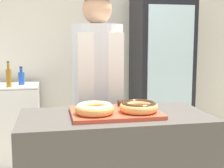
{
  "coord_description": "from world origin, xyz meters",
  "views": [
    {
      "loc": [
        -0.39,
        -1.87,
        1.39
      ],
      "look_at": [
        0.0,
        0.1,
        1.11
      ],
      "focal_mm": 50.0,
      "sensor_mm": 36.0,
      "label": 1
    }
  ],
  "objects_px": {
    "donut_light_glaze": "(95,108)",
    "bottle_blue": "(21,78)",
    "brownie_back_right": "(125,103)",
    "bottle_amber": "(9,77)",
    "donut_chocolate_glaze": "(139,106)",
    "baker_person": "(98,96)",
    "serving_tray": "(115,113)",
    "beverage_fridge": "(161,75)",
    "brownie_back_left": "(97,104)"
  },
  "relations": [
    {
      "from": "donut_chocolate_glaze",
      "to": "baker_person",
      "type": "xyz_separation_m",
      "value": [
        -0.16,
        0.65,
        -0.05
      ]
    },
    {
      "from": "brownie_back_left",
      "to": "brownie_back_right",
      "type": "xyz_separation_m",
      "value": [
        0.19,
        0.0,
        0.0
      ]
    },
    {
      "from": "serving_tray",
      "to": "beverage_fridge",
      "type": "distance_m",
      "value": 2.0
    },
    {
      "from": "donut_light_glaze",
      "to": "bottle_blue",
      "type": "height_order",
      "value": "bottle_blue"
    },
    {
      "from": "brownie_back_left",
      "to": "donut_light_glaze",
      "type": "bearing_deg",
      "value": -102.55
    },
    {
      "from": "bottle_amber",
      "to": "donut_chocolate_glaze",
      "type": "bearing_deg",
      "value": -59.29
    },
    {
      "from": "brownie_back_left",
      "to": "bottle_amber",
      "type": "xyz_separation_m",
      "value": [
        -0.74,
        1.44,
        0.03
      ]
    },
    {
      "from": "donut_light_glaze",
      "to": "beverage_fridge",
      "type": "xyz_separation_m",
      "value": [
        1.08,
        1.82,
        -0.02
      ]
    },
    {
      "from": "bottle_blue",
      "to": "brownie_back_right",
      "type": "bearing_deg",
      "value": -63.2
    },
    {
      "from": "donut_chocolate_glaze",
      "to": "beverage_fridge",
      "type": "xyz_separation_m",
      "value": [
        0.8,
        1.82,
        -0.02
      ]
    },
    {
      "from": "brownie_back_left",
      "to": "bottle_blue",
      "type": "height_order",
      "value": "bottle_blue"
    },
    {
      "from": "serving_tray",
      "to": "donut_chocolate_glaze",
      "type": "distance_m",
      "value": 0.16
    },
    {
      "from": "donut_light_glaze",
      "to": "brownie_back_left",
      "type": "relative_size",
      "value": 3.0
    },
    {
      "from": "brownie_back_left",
      "to": "baker_person",
      "type": "xyz_separation_m",
      "value": [
        0.07,
        0.46,
        -0.03
      ]
    },
    {
      "from": "donut_light_glaze",
      "to": "brownie_back_right",
      "type": "bearing_deg",
      "value": 40.22
    },
    {
      "from": "baker_person",
      "to": "brownie_back_right",
      "type": "bearing_deg",
      "value": -76.15
    },
    {
      "from": "donut_light_glaze",
      "to": "beverage_fridge",
      "type": "bearing_deg",
      "value": 59.37
    },
    {
      "from": "serving_tray",
      "to": "brownie_back_left",
      "type": "xyz_separation_m",
      "value": [
        -0.09,
        0.14,
        0.03
      ]
    },
    {
      "from": "brownie_back_right",
      "to": "baker_person",
      "type": "bearing_deg",
      "value": 103.85
    },
    {
      "from": "baker_person",
      "to": "beverage_fridge",
      "type": "distance_m",
      "value": 1.51
    },
    {
      "from": "brownie_back_right",
      "to": "bottle_blue",
      "type": "bearing_deg",
      "value": 116.8
    },
    {
      "from": "serving_tray",
      "to": "bottle_amber",
      "type": "height_order",
      "value": "bottle_amber"
    },
    {
      "from": "donut_light_glaze",
      "to": "donut_chocolate_glaze",
      "type": "height_order",
      "value": "same"
    },
    {
      "from": "bottle_blue",
      "to": "bottle_amber",
      "type": "xyz_separation_m",
      "value": [
        -0.11,
        -0.17,
        0.03
      ]
    },
    {
      "from": "donut_light_glaze",
      "to": "bottle_blue",
      "type": "xyz_separation_m",
      "value": [
        -0.58,
        1.8,
        -0.01
      ]
    },
    {
      "from": "donut_light_glaze",
      "to": "bottle_amber",
      "type": "height_order",
      "value": "bottle_amber"
    },
    {
      "from": "brownie_back_right",
      "to": "bottle_amber",
      "type": "bearing_deg",
      "value": 122.8
    },
    {
      "from": "bottle_amber",
      "to": "baker_person",
      "type": "bearing_deg",
      "value": -50.25
    },
    {
      "from": "donut_chocolate_glaze",
      "to": "beverage_fridge",
      "type": "distance_m",
      "value": 1.99
    },
    {
      "from": "brownie_back_left",
      "to": "donut_chocolate_glaze",
      "type": "bearing_deg",
      "value": -40.22
    },
    {
      "from": "brownie_back_left",
      "to": "beverage_fridge",
      "type": "bearing_deg",
      "value": 57.52
    },
    {
      "from": "bottle_blue",
      "to": "baker_person",
      "type": "bearing_deg",
      "value": -58.67
    },
    {
      "from": "baker_person",
      "to": "bottle_amber",
      "type": "bearing_deg",
      "value": 129.75
    },
    {
      "from": "donut_chocolate_glaze",
      "to": "bottle_amber",
      "type": "bearing_deg",
      "value": 120.71
    },
    {
      "from": "bottle_amber",
      "to": "brownie_back_left",
      "type": "bearing_deg",
      "value": -62.79
    },
    {
      "from": "baker_person",
      "to": "bottle_amber",
      "type": "xyz_separation_m",
      "value": [
        -0.81,
        0.98,
        0.06
      ]
    },
    {
      "from": "brownie_back_right",
      "to": "baker_person",
      "type": "relative_size",
      "value": 0.04
    },
    {
      "from": "donut_light_glaze",
      "to": "baker_person",
      "type": "height_order",
      "value": "baker_person"
    },
    {
      "from": "brownie_back_right",
      "to": "baker_person",
      "type": "distance_m",
      "value": 0.47
    },
    {
      "from": "baker_person",
      "to": "bottle_blue",
      "type": "relative_size",
      "value": 8.74
    },
    {
      "from": "brownie_back_right",
      "to": "brownie_back_left",
      "type": "bearing_deg",
      "value": 180.0
    },
    {
      "from": "serving_tray",
      "to": "bottle_amber",
      "type": "bearing_deg",
      "value": 117.85
    },
    {
      "from": "serving_tray",
      "to": "donut_chocolate_glaze",
      "type": "bearing_deg",
      "value": -22.44
    },
    {
      "from": "beverage_fridge",
      "to": "bottle_amber",
      "type": "bearing_deg",
      "value": -174.02
    },
    {
      "from": "donut_light_glaze",
      "to": "brownie_back_left",
      "type": "bearing_deg",
      "value": 77.45
    },
    {
      "from": "serving_tray",
      "to": "brownie_back_left",
      "type": "bearing_deg",
      "value": 124.07
    },
    {
      "from": "donut_chocolate_glaze",
      "to": "brownie_back_right",
      "type": "relative_size",
      "value": 3.0
    },
    {
      "from": "serving_tray",
      "to": "beverage_fridge",
      "type": "bearing_deg",
      "value": 61.92
    },
    {
      "from": "bottle_amber",
      "to": "brownie_back_right",
      "type": "bearing_deg",
      "value": -57.2
    },
    {
      "from": "donut_light_glaze",
      "to": "brownie_back_right",
      "type": "height_order",
      "value": "donut_light_glaze"
    }
  ]
}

